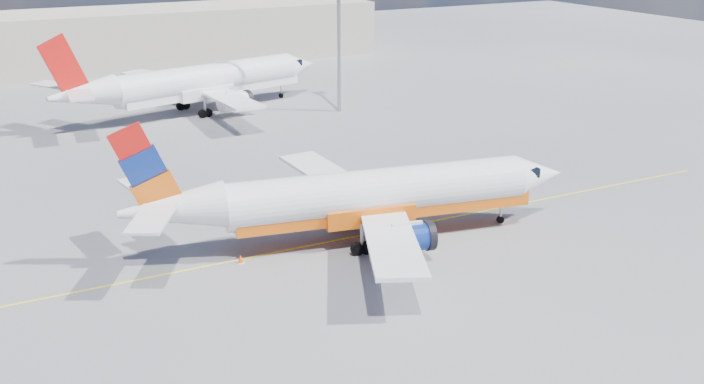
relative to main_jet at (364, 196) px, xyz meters
name	(u,v)px	position (x,y,z in m)	size (l,w,h in m)	color
ground	(335,261)	(-3.22, -2.21, -3.10)	(240.00, 240.00, 0.00)	#57575C
taxi_line	(315,244)	(-3.22, 0.79, -3.10)	(70.00, 0.15, 0.01)	yellow
terminal_main	(138,37)	(1.78, 72.79, 0.90)	(70.00, 14.00, 8.00)	beige
main_jet	(364,196)	(0.00, 0.00, 0.00)	(30.84, 23.97, 9.31)	white
second_jet	(200,82)	(1.06, 40.36, 0.23)	(33.14, 25.34, 10.01)	white
gse_tug	(405,198)	(5.32, 3.52, -2.14)	(2.99, 2.02, 2.03)	black
traffic_cone	(241,259)	(-8.60, 0.26, -2.82)	(0.41, 0.41, 0.57)	white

